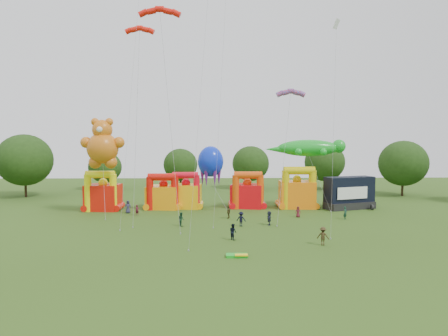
{
  "coord_description": "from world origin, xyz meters",
  "views": [
    {
      "loc": [
        -0.31,
        -34.69,
        10.91
      ],
      "look_at": [
        0.95,
        18.0,
        7.22
      ],
      "focal_mm": 32.0,
      "sensor_mm": 36.0,
      "label": 1
    }
  ],
  "objects_px": {
    "spectator_0": "(128,207)",
    "gecko_kite": "(314,164)",
    "octopus_kite": "(215,179)",
    "teddy_bear_kite": "(103,159)",
    "bouncy_castle_2": "(186,194)",
    "stage_trailer": "(349,193)",
    "spectator_4": "(229,212)",
    "bouncy_castle_0": "(103,195)"
  },
  "relations": [
    {
      "from": "spectator_4",
      "to": "spectator_0",
      "type": "bearing_deg",
      "value": -83.71
    },
    {
      "from": "bouncy_castle_2",
      "to": "stage_trailer",
      "type": "relative_size",
      "value": 0.7
    },
    {
      "from": "bouncy_castle_0",
      "to": "spectator_0",
      "type": "distance_m",
      "value": 5.4
    },
    {
      "from": "bouncy_castle_2",
      "to": "octopus_kite",
      "type": "bearing_deg",
      "value": 11.29
    },
    {
      "from": "gecko_kite",
      "to": "spectator_4",
      "type": "xyz_separation_m",
      "value": [
        -13.83,
        -7.95,
        -6.2
      ]
    },
    {
      "from": "bouncy_castle_2",
      "to": "bouncy_castle_0",
      "type": "bearing_deg",
      "value": -173.05
    },
    {
      "from": "bouncy_castle_2",
      "to": "spectator_4",
      "type": "bearing_deg",
      "value": -52.57
    },
    {
      "from": "octopus_kite",
      "to": "spectator_0",
      "type": "distance_m",
      "value": 14.45
    },
    {
      "from": "bouncy_castle_2",
      "to": "gecko_kite",
      "type": "distance_m",
      "value": 20.95
    },
    {
      "from": "stage_trailer",
      "to": "octopus_kite",
      "type": "height_order",
      "value": "octopus_kite"
    },
    {
      "from": "teddy_bear_kite",
      "to": "spectator_4",
      "type": "bearing_deg",
      "value": -10.26
    },
    {
      "from": "bouncy_castle_2",
      "to": "stage_trailer",
      "type": "xyz_separation_m",
      "value": [
        26.08,
        -1.0,
        0.2
      ]
    },
    {
      "from": "teddy_bear_kite",
      "to": "spectator_0",
      "type": "relative_size",
      "value": 7.38
    },
    {
      "from": "spectator_4",
      "to": "gecko_kite",
      "type": "bearing_deg",
      "value": 142.28
    },
    {
      "from": "octopus_kite",
      "to": "bouncy_castle_2",
      "type": "bearing_deg",
      "value": -168.71
    },
    {
      "from": "spectator_0",
      "to": "gecko_kite",
      "type": "bearing_deg",
      "value": -5.23
    },
    {
      "from": "stage_trailer",
      "to": "gecko_kite",
      "type": "bearing_deg",
      "value": 176.0
    },
    {
      "from": "gecko_kite",
      "to": "octopus_kite",
      "type": "bearing_deg",
      "value": 174.45
    },
    {
      "from": "octopus_kite",
      "to": "spectator_4",
      "type": "relative_size",
      "value": 5.74
    },
    {
      "from": "bouncy_castle_2",
      "to": "spectator_0",
      "type": "bearing_deg",
      "value": -152.99
    },
    {
      "from": "gecko_kite",
      "to": "bouncy_castle_2",
      "type": "bearing_deg",
      "value": 178.31
    },
    {
      "from": "bouncy_castle_2",
      "to": "spectator_4",
      "type": "height_order",
      "value": "bouncy_castle_2"
    },
    {
      "from": "octopus_kite",
      "to": "spectator_0",
      "type": "bearing_deg",
      "value": -158.25
    },
    {
      "from": "stage_trailer",
      "to": "spectator_4",
      "type": "xyz_separation_m",
      "value": [
        -19.53,
        -7.56,
        -1.58
      ]
    },
    {
      "from": "teddy_bear_kite",
      "to": "octopus_kite",
      "type": "relative_size",
      "value": 1.39
    },
    {
      "from": "teddy_bear_kite",
      "to": "gecko_kite",
      "type": "bearing_deg",
      "value": 8.3
    },
    {
      "from": "bouncy_castle_2",
      "to": "gecko_kite",
      "type": "bearing_deg",
      "value": -1.69
    },
    {
      "from": "bouncy_castle_0",
      "to": "spectator_4",
      "type": "distance_m",
      "value": 20.64
    },
    {
      "from": "octopus_kite",
      "to": "spectator_4",
      "type": "bearing_deg",
      "value": -78.63
    },
    {
      "from": "gecko_kite",
      "to": "spectator_0",
      "type": "height_order",
      "value": "gecko_kite"
    },
    {
      "from": "stage_trailer",
      "to": "spectator_0",
      "type": "relative_size",
      "value": 4.4
    },
    {
      "from": "stage_trailer",
      "to": "spectator_0",
      "type": "xyz_separation_m",
      "value": [
        -34.44,
        -3.26,
        -1.51
      ]
    },
    {
      "from": "gecko_kite",
      "to": "spectator_0",
      "type": "bearing_deg",
      "value": -172.75
    },
    {
      "from": "stage_trailer",
      "to": "spectator_0",
      "type": "height_order",
      "value": "stage_trailer"
    },
    {
      "from": "teddy_bear_kite",
      "to": "spectator_0",
      "type": "height_order",
      "value": "teddy_bear_kite"
    },
    {
      "from": "bouncy_castle_2",
      "to": "octopus_kite",
      "type": "height_order",
      "value": "octopus_kite"
    },
    {
      "from": "bouncy_castle_2",
      "to": "spectator_4",
      "type": "distance_m",
      "value": 10.86
    },
    {
      "from": "bouncy_castle_2",
      "to": "spectator_0",
      "type": "xyz_separation_m",
      "value": [
        -8.36,
        -4.26,
        -1.3
      ]
    },
    {
      "from": "bouncy_castle_0",
      "to": "spectator_4",
      "type": "height_order",
      "value": "bouncy_castle_0"
    },
    {
      "from": "bouncy_castle_0",
      "to": "teddy_bear_kite",
      "type": "height_order",
      "value": "teddy_bear_kite"
    },
    {
      "from": "bouncy_castle_0",
      "to": "spectator_0",
      "type": "relative_size",
      "value": 3.24
    },
    {
      "from": "gecko_kite",
      "to": "teddy_bear_kite",
      "type": "bearing_deg",
      "value": -171.7
    }
  ]
}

